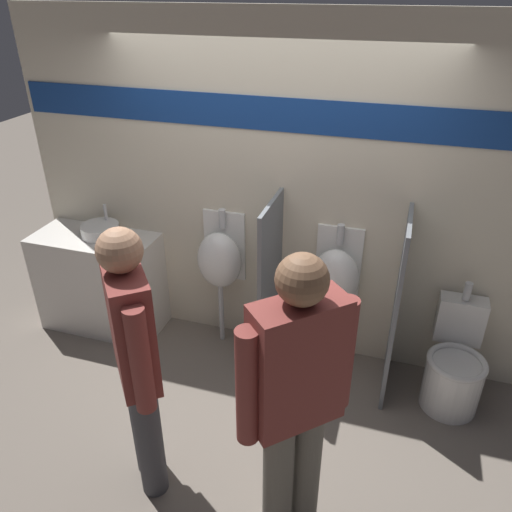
{
  "coord_description": "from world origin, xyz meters",
  "views": [
    {
      "loc": [
        0.97,
        -2.9,
        2.83
      ],
      "look_at": [
        0.0,
        0.17,
        1.05
      ],
      "focal_mm": 35.0,
      "sensor_mm": 36.0,
      "label": 1
    }
  ],
  "objects_px": {
    "sink_basin": "(100,230)",
    "toilet": "(454,369)",
    "urinal_far": "(335,278)",
    "cell_phone": "(119,247)",
    "person_in_vest": "(136,358)",
    "person_with_lanyard": "(296,400)",
    "urinal_near_counter": "(220,260)"
  },
  "relations": [
    {
      "from": "urinal_near_counter",
      "to": "person_with_lanyard",
      "type": "relative_size",
      "value": 0.67
    },
    {
      "from": "urinal_near_counter",
      "to": "urinal_far",
      "type": "relative_size",
      "value": 1.0
    },
    {
      "from": "toilet",
      "to": "person_with_lanyard",
      "type": "bearing_deg",
      "value": -123.99
    },
    {
      "from": "urinal_near_counter",
      "to": "toilet",
      "type": "relative_size",
      "value": 1.32
    },
    {
      "from": "urinal_near_counter",
      "to": "toilet",
      "type": "height_order",
      "value": "urinal_near_counter"
    },
    {
      "from": "toilet",
      "to": "person_in_vest",
      "type": "bearing_deg",
      "value": -144.94
    },
    {
      "from": "cell_phone",
      "to": "toilet",
      "type": "relative_size",
      "value": 0.15
    },
    {
      "from": "urinal_near_counter",
      "to": "person_in_vest",
      "type": "bearing_deg",
      "value": -87.06
    },
    {
      "from": "sink_basin",
      "to": "urinal_near_counter",
      "type": "height_order",
      "value": "urinal_near_counter"
    },
    {
      "from": "sink_basin",
      "to": "person_in_vest",
      "type": "distance_m",
      "value": 1.82
    },
    {
      "from": "urinal_near_counter",
      "to": "person_with_lanyard",
      "type": "distance_m",
      "value": 1.85
    },
    {
      "from": "sink_basin",
      "to": "person_with_lanyard",
      "type": "distance_m",
      "value": 2.54
    },
    {
      "from": "cell_phone",
      "to": "person_in_vest",
      "type": "bearing_deg",
      "value": -55.4
    },
    {
      "from": "urinal_far",
      "to": "toilet",
      "type": "bearing_deg",
      "value": -11.29
    },
    {
      "from": "cell_phone",
      "to": "toilet",
      "type": "height_order",
      "value": "toilet"
    },
    {
      "from": "urinal_near_counter",
      "to": "person_with_lanyard",
      "type": "xyz_separation_m",
      "value": [
        1.01,
        -1.54,
        0.2
      ]
    },
    {
      "from": "sink_basin",
      "to": "person_in_vest",
      "type": "relative_size",
      "value": 0.18
    },
    {
      "from": "cell_phone",
      "to": "person_with_lanyard",
      "type": "distance_m",
      "value": 2.23
    },
    {
      "from": "urinal_near_counter",
      "to": "sink_basin",
      "type": "bearing_deg",
      "value": -176.34
    },
    {
      "from": "cell_phone",
      "to": "person_in_vest",
      "type": "xyz_separation_m",
      "value": [
        0.87,
        -1.26,
        0.08
      ]
    },
    {
      "from": "urinal_far",
      "to": "person_in_vest",
      "type": "xyz_separation_m",
      "value": [
        -0.88,
        -1.48,
        0.18
      ]
    },
    {
      "from": "urinal_far",
      "to": "person_with_lanyard",
      "type": "bearing_deg",
      "value": -88.25
    },
    {
      "from": "toilet",
      "to": "person_with_lanyard",
      "type": "distance_m",
      "value": 1.78
    },
    {
      "from": "toilet",
      "to": "person_with_lanyard",
      "type": "xyz_separation_m",
      "value": [
        -0.91,
        -1.35,
        0.71
      ]
    },
    {
      "from": "cell_phone",
      "to": "urinal_far",
      "type": "distance_m",
      "value": 1.77
    },
    {
      "from": "cell_phone",
      "to": "urinal_near_counter",
      "type": "height_order",
      "value": "urinal_near_counter"
    },
    {
      "from": "sink_basin",
      "to": "toilet",
      "type": "distance_m",
      "value": 3.06
    },
    {
      "from": "toilet",
      "to": "person_with_lanyard",
      "type": "height_order",
      "value": "person_with_lanyard"
    },
    {
      "from": "person_with_lanyard",
      "to": "sink_basin",
      "type": "bearing_deg",
      "value": 100.77
    },
    {
      "from": "urinal_far",
      "to": "person_with_lanyard",
      "type": "relative_size",
      "value": 0.67
    },
    {
      "from": "sink_basin",
      "to": "toilet",
      "type": "bearing_deg",
      "value": -2.36
    },
    {
      "from": "urinal_far",
      "to": "toilet",
      "type": "relative_size",
      "value": 1.32
    }
  ]
}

